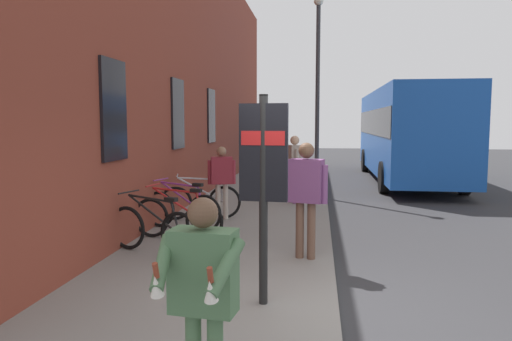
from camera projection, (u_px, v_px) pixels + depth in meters
The scene contains 14 objects.
ground at pixel (372, 217), 11.22m from camera, with size 60.00×60.00×0.00m, color #2D2D30.
sidewalk_pavement at pixel (264, 199), 13.54m from camera, with size 24.00×3.50×0.12m, color gray.
station_facade at pixel (200, 71), 14.41m from camera, with size 22.00×0.65×7.51m.
bicycle_under_window at pixel (153, 229), 7.66m from camera, with size 0.72×1.69×0.97m.
bicycle_far_end at pixel (178, 218), 8.57m from camera, with size 0.51×1.75×0.97m.
bicycle_by_door at pixel (182, 210), 9.39m from camera, with size 0.66×1.71×0.97m.
bicycle_mid_rack at pixel (201, 201), 10.37m from camera, with size 0.61×1.73×0.97m.
transit_info_sign at pixel (263, 166), 5.41m from camera, with size 0.13×0.55×2.40m.
city_bus at pixel (406, 130), 17.96m from camera, with size 10.52×2.71×3.35m.
pedestrian_near_bus at pixel (306, 188), 7.31m from camera, with size 0.38×0.65×1.78m.
pedestrian_by_facade at pixel (295, 162), 12.38m from camera, with size 0.64×0.36×1.75m.
pedestrian_crossing_street at pixel (222, 175), 10.30m from camera, with size 0.34×0.58×1.57m.
tourist_with_hotdogs at pixel (202, 285), 3.29m from camera, with size 0.58×0.61×1.58m.
street_lamp at pixel (318, 79), 13.89m from camera, with size 0.28×0.28×5.67m.
Camera 1 is at (-5.31, 0.26, 2.21)m, focal length 33.74 mm.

